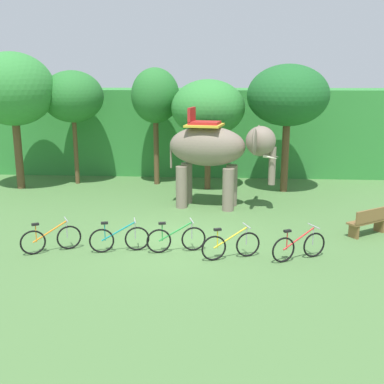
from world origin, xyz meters
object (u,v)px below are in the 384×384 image
(tree_center_right, at_px, (208,108))
(tree_right, at_px, (155,96))
(tree_center, at_px, (288,96))
(wooden_bench, at_px, (369,221))
(bike_red, at_px, (299,246))
(tree_center_left, at_px, (73,97))
(tree_far_left, at_px, (13,90))
(bike_yellow, at_px, (231,245))
(elephant, at_px, (216,150))
(bike_teal, at_px, (119,239))
(bike_orange, at_px, (51,239))
(bike_green, at_px, (176,239))

(tree_center_right, bearing_deg, tree_right, 161.25)
(tree_center, bearing_deg, tree_right, 169.61)
(wooden_bench, bearing_deg, bike_red, -138.19)
(tree_center_left, height_order, tree_right, tree_right)
(bike_red, bearing_deg, tree_right, 119.72)
(tree_far_left, xyz_separation_m, bike_red, (11.22, -7.87, -3.97))
(bike_yellow, distance_m, wooden_bench, 4.92)
(tree_center_right, bearing_deg, bike_red, -71.35)
(tree_center_left, xyz_separation_m, elephant, (6.58, -3.72, -1.81))
(tree_far_left, bearing_deg, tree_center, 1.15)
(bike_teal, distance_m, bike_red, 5.02)
(elephant, height_order, wooden_bench, elephant)
(tree_center, xyz_separation_m, elephant, (-2.94, -2.82, -1.91))
(tree_center, height_order, bike_yellow, tree_center)
(tree_center_left, height_order, wooden_bench, tree_center_left)
(bike_red, bearing_deg, tree_center, 86.16)
(tree_center_left, xyz_separation_m, wooden_bench, (11.49, -6.76, -3.53))
(tree_far_left, bearing_deg, tree_center_right, 3.24)
(bike_teal, xyz_separation_m, wooden_bench, (7.52, 1.98, 0.09))
(elephant, bearing_deg, tree_right, 126.13)
(bike_yellow, bearing_deg, tree_center, 73.66)
(wooden_bench, bearing_deg, bike_orange, -167.26)
(bike_orange, bearing_deg, bike_red, -0.88)
(tree_far_left, height_order, bike_teal, tree_far_left)
(tree_right, height_order, bike_green, tree_right)
(tree_center_right, distance_m, tree_center, 3.41)
(tree_center_left, distance_m, bike_orange, 9.82)
(bike_orange, bearing_deg, tree_right, 79.26)
(bike_green, bearing_deg, bike_red, -6.09)
(tree_right, bearing_deg, tree_center_left, -177.56)
(bike_orange, relative_size, bike_teal, 0.91)
(tree_center, relative_size, bike_yellow, 3.36)
(tree_center, height_order, elephant, tree_center)
(bike_orange, xyz_separation_m, bike_red, (6.95, -0.11, 0.00))
(bike_green, height_order, wooden_bench, bike_green)
(tree_center_right, height_order, bike_teal, tree_center_right)
(bike_teal, relative_size, bike_green, 1.00)
(tree_center_right, height_order, wooden_bench, tree_center_right)
(tree_center_left, relative_size, tree_center, 0.96)
(bike_green, height_order, bike_yellow, same)
(tree_center_left, xyz_separation_m, bike_teal, (3.97, -8.73, -3.63))
(tree_center_right, bearing_deg, bike_orange, -116.64)
(tree_center_left, height_order, bike_yellow, tree_center_left)
(tree_right, bearing_deg, bike_teal, -88.61)
(elephant, bearing_deg, tree_far_left, 163.67)
(tree_right, height_order, bike_teal, tree_right)
(tree_right, distance_m, tree_center, 5.87)
(bike_teal, bearing_deg, bike_green, 3.40)
(tree_right, height_order, tree_center, tree_center)
(tree_far_left, distance_m, bike_teal, 10.59)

